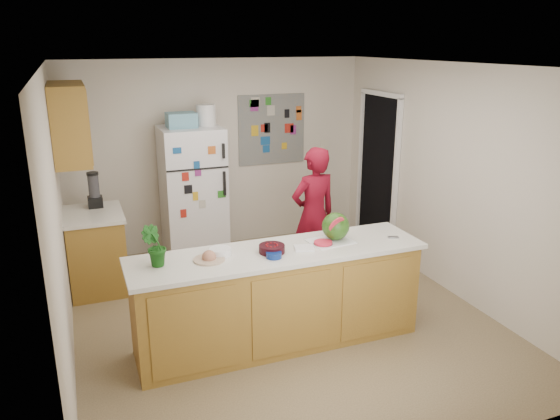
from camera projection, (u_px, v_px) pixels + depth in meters
name	position (u px, v px, depth m)	size (l,w,h in m)	color
floor	(279.00, 315.00, 5.65)	(4.00, 4.50, 0.02)	brown
wall_back	(219.00, 155.00, 7.29)	(4.00, 0.02, 2.50)	beige
wall_left	(56.00, 222.00, 4.58)	(0.02, 4.50, 2.50)	beige
wall_right	(451.00, 180.00, 5.96)	(0.02, 4.50, 2.50)	beige
ceiling	(279.00, 64.00, 4.90)	(4.00, 4.50, 0.02)	white
doorway	(379.00, 172.00, 7.32)	(0.03, 0.85, 2.04)	black
peninsula_base	(279.00, 299.00, 5.00)	(2.60, 0.62, 0.88)	brown
peninsula_top	(279.00, 253.00, 4.86)	(2.68, 0.70, 0.04)	silver
side_counter_base	(97.00, 252.00, 6.14)	(0.60, 0.80, 0.86)	brown
side_counter_top	(92.00, 214.00, 6.00)	(0.64, 0.84, 0.04)	silver
upper_cabinets	(69.00, 123.00, 5.61)	(0.35, 1.00, 0.80)	brown
refrigerator	(193.00, 194.00, 6.91)	(0.75, 0.70, 1.70)	silver
fridge_top_bin	(181.00, 120.00, 6.60)	(0.35, 0.28, 0.18)	#5999B2
photo_collage	(272.00, 130.00, 7.44)	(0.95, 0.01, 0.95)	slate
person	(314.00, 215.00, 6.26)	(0.58, 0.38, 1.59)	maroon
blender_appliance	(94.00, 191.00, 6.15)	(0.12, 0.12, 0.38)	black
cutting_board	(330.00, 241.00, 5.07)	(0.40, 0.30, 0.01)	silver
watermelon	(336.00, 226.00, 5.07)	(0.26, 0.26, 0.26)	#1F5E16
watermelon_slice	(323.00, 243.00, 4.98)	(0.17, 0.17, 0.02)	red
cherry_bowl	(272.00, 249.00, 4.81)	(0.23, 0.23, 0.07)	black
white_bowl	(220.00, 252.00, 4.76)	(0.19, 0.19, 0.06)	silver
cobalt_bowl	(274.00, 255.00, 4.69)	(0.14, 0.14, 0.05)	navy
plate	(209.00, 259.00, 4.64)	(0.27, 0.27, 0.02)	#C2BA98
paper_towel	(304.00, 248.00, 4.89)	(0.17, 0.15, 0.02)	silver
keys	(393.00, 237.00, 5.17)	(0.10, 0.04, 0.01)	gray
potted_plant	(154.00, 246.00, 4.48)	(0.19, 0.15, 0.35)	#134210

